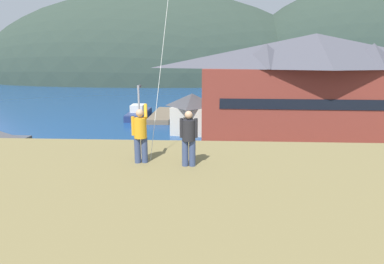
{
  "coord_description": "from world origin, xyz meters",
  "views": [
    {
      "loc": [
        1.6,
        -17.01,
        9.24
      ],
      "look_at": [
        0.2,
        9.0,
        3.26
      ],
      "focal_mm": 30.63,
      "sensor_mm": 36.0,
      "label": 1
    }
  ],
  "objects": [
    {
      "name": "parking_light_pole",
      "position": [
        -4.43,
        10.56,
        4.03
      ],
      "size": [
        0.24,
        0.78,
        6.79
      ],
      "color": "#ADADB2",
      "rests_on": "parking_lot_pad"
    },
    {
      "name": "parked_car_mid_row_far",
      "position": [
        1.28,
        6.58,
        1.06
      ],
      "size": [
        4.2,
        2.06,
        1.82
      ],
      "color": "#9EA3A8",
      "rests_on": "parking_lot_pad"
    },
    {
      "name": "person_companion",
      "position": [
        0.98,
        -7.29,
        6.86
      ],
      "size": [
        0.55,
        0.4,
        1.74
      ],
      "color": "#384770",
      "rests_on": "grassy_hill_foreground"
    },
    {
      "name": "storage_shed_waterside",
      "position": [
        -0.53,
        22.66,
        2.55
      ],
      "size": [
        5.54,
        5.57,
        4.91
      ],
      "color": "beige",
      "rests_on": "ground"
    },
    {
      "name": "moored_boat_wharfside",
      "position": [
        -9.34,
        32.49,
        0.72
      ],
      "size": [
        2.81,
        8.52,
        2.16
      ],
      "color": "navy",
      "rests_on": "ground"
    },
    {
      "name": "far_hill_east_peak",
      "position": [
        65.35,
        109.06,
        0.0
      ],
      "size": [
        110.82,
        54.81,
        72.86
      ],
      "primitive_type": "ellipsoid",
      "color": "#2D3D33",
      "rests_on": "ground"
    },
    {
      "name": "parking_lot_pad",
      "position": [
        0.0,
        5.0,
        0.05
      ],
      "size": [
        40.0,
        20.0,
        0.1
      ],
      "primitive_type": "cube",
      "color": "slate",
      "rests_on": "ground"
    },
    {
      "name": "ground_plane",
      "position": [
        0.0,
        0.0,
        0.0
      ],
      "size": [
        600.0,
        600.0,
        0.0
      ],
      "primitive_type": "plane",
      "color": "#66604C"
    },
    {
      "name": "wharf_dock",
      "position": [
        -5.62,
        33.25,
        0.35
      ],
      "size": [
        3.2,
        12.24,
        0.7
      ],
      "color": "#70604C",
      "rests_on": "ground"
    },
    {
      "name": "parked_car_lone_by_shed",
      "position": [
        -10.61,
        7.4,
        1.06
      ],
      "size": [
        4.21,
        2.07,
        1.82
      ],
      "color": "#236633",
      "rests_on": "parking_lot_pad"
    },
    {
      "name": "harbor_lodge",
      "position": [
        13.51,
        21.79,
        6.25
      ],
      "size": [
        27.01,
        9.92,
        11.82
      ],
      "color": "brown",
      "rests_on": "ground"
    },
    {
      "name": "parked_car_front_row_red",
      "position": [
        4.75,
        0.18,
        1.06
      ],
      "size": [
        4.26,
        2.16,
        1.82
      ],
      "color": "slate",
      "rests_on": "parking_lot_pad"
    },
    {
      "name": "moored_boat_outer_mooring",
      "position": [
        -2.25,
        32.32,
        0.72
      ],
      "size": [
        2.26,
        6.54,
        2.16
      ],
      "color": "#23564C",
      "rests_on": "ground"
    },
    {
      "name": "parked_car_front_row_silver",
      "position": [
        10.94,
        7.4,
        1.06
      ],
      "size": [
        4.23,
        2.11,
        1.82
      ],
      "color": "navy",
      "rests_on": "parking_lot_pad"
    },
    {
      "name": "parked_car_back_row_right",
      "position": [
        9.29,
        0.83,
        1.06
      ],
      "size": [
        4.25,
        2.16,
        1.82
      ],
      "color": "navy",
      "rests_on": "parking_lot_pad"
    },
    {
      "name": "far_hill_west_ridge",
      "position": [
        -22.1,
        115.02,
        0.0
      ],
      "size": [
        138.43,
        66.34,
        67.22
      ],
      "primitive_type": "ellipsoid",
      "color": "#2D3D33",
      "rests_on": "ground"
    },
    {
      "name": "bay_water",
      "position": [
        0.0,
        60.0,
        0.01
      ],
      "size": [
        360.0,
        84.0,
        0.03
      ],
      "primitive_type": "cube",
      "color": "navy",
      "rests_on": "ground"
    },
    {
      "name": "parked_car_front_row_end",
      "position": [
        -3.39,
        6.07,
        1.06
      ],
      "size": [
        4.36,
        2.38,
        1.82
      ],
      "color": "#9EA3A8",
      "rests_on": "parking_lot_pad"
    },
    {
      "name": "person_kite_flyer",
      "position": [
        -0.57,
        -7.04,
        6.87
      ],
      "size": [
        0.52,
        0.69,
        1.86
      ],
      "color": "#384770",
      "rests_on": "grassy_hill_foreground"
    },
    {
      "name": "parked_car_mid_row_near",
      "position": [
        -6.3,
        0.28,
        1.06
      ],
      "size": [
        4.26,
        2.18,
        1.82
      ],
      "color": "#236633",
      "rests_on": "parking_lot_pad"
    }
  ]
}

